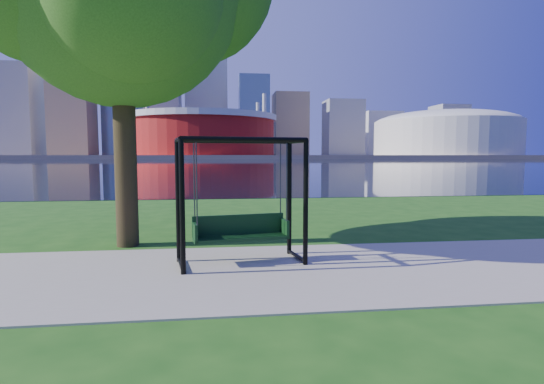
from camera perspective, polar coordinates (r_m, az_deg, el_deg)
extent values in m
plane|color=#1E5114|center=(8.01, 0.25, -9.78)|extent=(900.00, 900.00, 0.00)
cube|color=#9E937F|center=(7.53, 0.75, -10.64)|extent=(120.00, 4.00, 0.03)
cube|color=black|center=(109.71, -6.62, 3.91)|extent=(900.00, 180.00, 0.02)
cube|color=#937F60|center=(313.69, -6.97, 4.77)|extent=(900.00, 228.00, 2.00)
cylinder|color=maroon|center=(243.10, -9.33, 7.52)|extent=(80.00, 80.00, 22.00)
cylinder|color=silver|center=(243.71, -9.36, 9.75)|extent=(83.00, 83.00, 3.00)
cylinder|color=silver|center=(263.26, -1.93, 8.47)|extent=(2.00, 2.00, 32.00)
cylinder|color=silver|center=(265.50, -16.37, 8.25)|extent=(2.00, 2.00, 32.00)
cylinder|color=silver|center=(228.14, -17.92, 8.77)|extent=(2.00, 2.00, 32.00)
cylinder|color=silver|center=(225.52, -1.04, 9.06)|extent=(2.00, 2.00, 32.00)
cylinder|color=beige|center=(278.37, 22.28, 6.68)|extent=(84.00, 84.00, 20.00)
ellipsoid|color=beige|center=(278.84, 22.34, 8.53)|extent=(84.00, 84.00, 15.12)
cube|color=gray|center=(348.14, -31.09, 9.39)|extent=(28.00, 28.00, 62.00)
cube|color=#998466|center=(326.20, -25.34, 12.27)|extent=(26.00, 26.00, 88.00)
cube|color=slate|center=(343.06, -19.15, 12.68)|extent=(30.00, 24.00, 95.00)
cube|color=gray|center=(317.15, -14.44, 11.36)|extent=(24.00, 24.00, 72.00)
cube|color=silver|center=(345.12, -8.76, 11.59)|extent=(32.00, 28.00, 80.00)
cube|color=slate|center=(320.06, -2.48, 10.19)|extent=(22.00, 22.00, 58.00)
cube|color=#998466|center=(338.21, 2.45, 9.06)|extent=(26.00, 26.00, 48.00)
cube|color=gray|center=(337.31, 9.52, 8.49)|extent=(28.00, 24.00, 42.00)
cube|color=silver|center=(373.77, 14.34, 7.60)|extent=(30.00, 26.00, 36.00)
cube|color=gray|center=(377.32, 22.63, 7.65)|extent=(24.00, 24.00, 40.00)
cube|color=#998466|center=(410.81, 26.45, 6.71)|extent=(26.00, 26.00, 32.00)
sphere|color=#998466|center=(335.91, -25.67, 20.32)|extent=(10.00, 10.00, 10.00)
cylinder|color=black|center=(7.25, -11.98, -2.14)|extent=(0.10, 0.10, 2.31)
cylinder|color=black|center=(7.76, 4.55, -1.59)|extent=(0.10, 0.10, 2.31)
cylinder|color=black|center=(8.15, -12.52, -1.37)|extent=(0.10, 0.10, 2.31)
cylinder|color=black|center=(8.60, 2.35, -0.93)|extent=(0.10, 0.10, 2.31)
cylinder|color=black|center=(7.38, -3.48, 7.08)|extent=(2.20, 0.46, 0.09)
cylinder|color=black|center=(8.26, -4.94, 6.85)|extent=(2.20, 0.46, 0.09)
cylinder|color=black|center=(7.66, -12.43, 6.90)|extent=(0.24, 0.91, 0.09)
cylinder|color=black|center=(7.90, -12.12, -9.51)|extent=(0.22, 0.90, 0.07)
cylinder|color=black|center=(8.13, 3.44, 6.89)|extent=(0.24, 0.91, 0.09)
cylinder|color=black|center=(8.36, 3.36, -8.60)|extent=(0.22, 0.90, 0.07)
cube|color=black|center=(7.97, -4.17, -6.17)|extent=(1.81, 0.74, 0.06)
cube|color=black|center=(8.12, -4.48, -4.38)|extent=(1.74, 0.34, 0.38)
cube|color=black|center=(7.80, -10.31, -5.43)|extent=(0.13, 0.45, 0.34)
cube|color=black|center=(8.16, 1.68, -4.88)|extent=(0.13, 0.45, 0.34)
cylinder|color=#37373D|center=(7.51, -10.10, 1.03)|extent=(0.03, 0.03, 1.46)
cylinder|color=#37373D|center=(7.88, 1.98, 1.28)|extent=(0.03, 0.03, 1.46)
cylinder|color=#37373D|center=(7.88, -10.42, 1.20)|extent=(0.03, 0.03, 1.46)
cylinder|color=#37373D|center=(8.23, 1.15, 1.44)|extent=(0.03, 0.03, 1.46)
cylinder|color=black|center=(10.00, -19.17, 6.90)|extent=(0.48, 0.48, 4.85)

